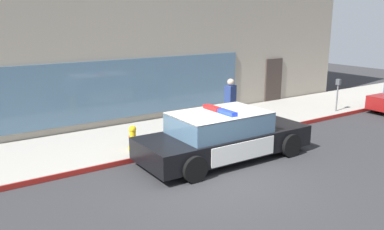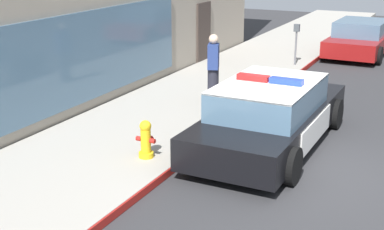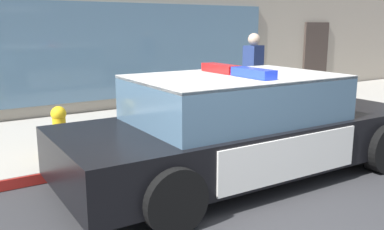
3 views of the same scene
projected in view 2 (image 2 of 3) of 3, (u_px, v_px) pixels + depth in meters
ground at (305, 177)px, 9.71m from camera, size 48.00×48.00×0.00m
sidewalk at (121, 140)px, 11.32m from camera, size 48.00×3.39×0.15m
curb_red_paint at (195, 153)px, 10.61m from camera, size 28.80×0.04×0.14m
police_cruiser at (270, 114)px, 10.98m from camera, size 5.09×2.17×1.49m
fire_hydrant at (146, 139)px, 10.09m from camera, size 0.34×0.39×0.73m
car_down_street at (360, 38)px, 20.00m from camera, size 4.40×2.15×1.29m
pedestrian_on_sidewalk at (213, 68)px, 13.53m from camera, size 0.46×0.37×1.71m
parking_meter at (296, 37)px, 17.62m from camera, size 0.12×0.18×1.34m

